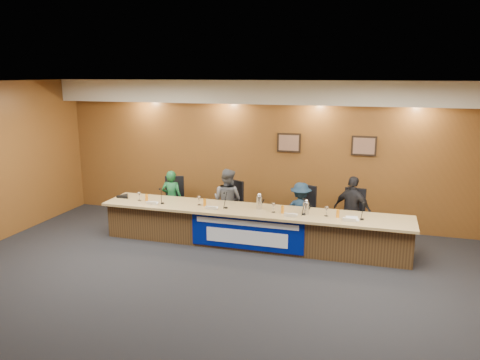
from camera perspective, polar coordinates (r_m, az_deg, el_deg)
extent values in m
plane|color=black|center=(7.33, -3.61, -14.25)|extent=(10.00, 10.00, 0.00)
cube|color=silver|center=(6.53, -4.02, 11.62)|extent=(10.00, 8.00, 0.04)
cube|color=brown|center=(10.51, 3.84, 3.32)|extent=(10.00, 0.04, 3.20)
cube|color=beige|center=(10.13, 3.63, 10.65)|extent=(10.00, 0.50, 0.50)
cube|color=#473018|center=(9.31, 1.50, -5.86)|extent=(6.00, 0.80, 0.70)
cube|color=tan|center=(9.15, 1.43, -3.74)|extent=(6.10, 0.95, 0.05)
cube|color=#000E71|center=(8.92, 0.80, -6.50)|extent=(2.20, 0.02, 0.65)
cube|color=silver|center=(8.84, 0.78, -5.31)|extent=(2.00, 0.01, 0.10)
cube|color=silver|center=(8.93, 0.77, -7.01)|extent=(1.60, 0.01, 0.28)
cube|color=black|center=(10.36, 5.99, 4.54)|extent=(0.52, 0.04, 0.42)
cube|color=black|center=(10.19, 14.87, 4.04)|extent=(0.52, 0.04, 0.42)
imported|color=#155227|center=(10.46, -8.31, -2.24)|extent=(0.49, 0.34, 1.27)
imported|color=#545559|center=(9.98, -1.54, -2.51)|extent=(0.78, 0.68, 1.38)
imported|color=#132639|center=(9.65, 7.38, -3.76)|extent=(0.82, 0.54, 1.19)
imported|color=black|center=(9.52, 13.54, -3.64)|extent=(0.88, 0.63, 1.38)
cube|color=black|center=(10.59, -8.05, -2.91)|extent=(0.60, 0.60, 0.08)
cube|color=black|center=(10.13, -1.36, -3.52)|extent=(0.64, 0.64, 0.08)
cube|color=black|center=(9.78, 7.46, -4.23)|extent=(0.62, 0.62, 0.08)
cube|color=black|center=(9.68, 13.52, -4.67)|extent=(0.53, 0.53, 0.08)
cube|color=white|center=(9.60, -10.77, -2.72)|extent=(0.24, 0.08, 0.10)
cylinder|color=black|center=(9.65, -9.44, -2.80)|extent=(0.07, 0.07, 0.02)
cylinder|color=orange|center=(9.87, -11.31, -2.13)|extent=(0.06, 0.06, 0.15)
cylinder|color=silver|center=(9.93, -12.17, -1.99)|extent=(0.08, 0.08, 0.18)
cube|color=white|center=(9.10, -3.57, -3.38)|extent=(0.24, 0.08, 0.10)
cylinder|color=black|center=(9.21, -1.74, -3.39)|extent=(0.07, 0.07, 0.02)
cylinder|color=orange|center=(9.35, -4.33, -2.76)|extent=(0.06, 0.06, 0.15)
cylinder|color=silver|center=(9.43, -5.02, -2.54)|extent=(0.08, 0.08, 0.18)
cube|color=white|center=(8.69, 6.15, -4.23)|extent=(0.24, 0.08, 0.10)
cylinder|color=black|center=(8.86, 7.76, -4.17)|extent=(0.07, 0.07, 0.02)
cylinder|color=orange|center=(8.89, 5.22, -3.60)|extent=(0.06, 0.06, 0.15)
cylinder|color=silver|center=(8.93, 4.11, -3.41)|extent=(0.08, 0.08, 0.18)
cube|color=white|center=(8.58, 13.19, -4.71)|extent=(0.24, 0.08, 0.10)
cylinder|color=black|center=(8.78, 14.65, -4.64)|extent=(0.07, 0.07, 0.02)
cylinder|color=orange|center=(8.79, 11.84, -4.02)|extent=(0.06, 0.06, 0.15)
cylinder|color=silver|center=(8.82, 10.49, -3.81)|extent=(0.08, 0.08, 0.18)
cylinder|color=silver|center=(9.14, 2.37, -2.74)|extent=(0.12, 0.12, 0.26)
cylinder|color=silver|center=(8.89, 8.05, -3.43)|extent=(0.12, 0.12, 0.23)
cylinder|color=black|center=(10.29, -13.97, -1.95)|extent=(0.32, 0.32, 0.05)
cube|color=white|center=(8.80, 13.52, -4.58)|extent=(0.26, 0.33, 0.01)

